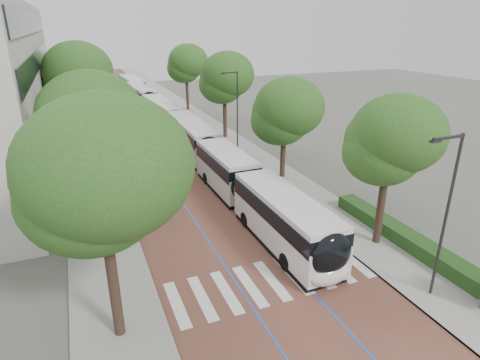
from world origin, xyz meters
The scene contains 20 objects.
ground centered at (0.00, 0.00, 0.00)m, with size 160.00×160.00×0.00m, color #51544C.
road centered at (0.00, 40.00, 0.01)m, with size 11.00×140.00×0.02m, color brown.
sidewalk_left centered at (-7.50, 40.00, 0.06)m, with size 4.00×140.00×0.12m, color gray.
sidewalk_right centered at (7.50, 40.00, 0.06)m, with size 4.00×140.00×0.12m, color gray.
kerb_left centered at (-5.60, 40.00, 0.06)m, with size 0.20×140.00×0.14m, color gray.
kerb_right centered at (5.60, 40.00, 0.06)m, with size 0.20×140.00×0.14m, color gray.
zebra_crossing centered at (0.20, 1.00, 0.03)m, with size 10.55×3.60×0.01m.
lane_line_left centered at (-1.60, 40.00, 0.02)m, with size 0.12×126.00×0.01m, color #2353B3.
lane_line_right centered at (1.60, 40.00, 0.02)m, with size 0.12×126.00×0.01m, color #2353B3.
hedge centered at (9.10, 0.00, 0.52)m, with size 1.20×14.00×0.80m, color #193B14.
streetlight_near centered at (6.62, -3.00, 4.82)m, with size 1.82×0.20×8.00m.
streetlight_far centered at (6.62, 22.00, 4.82)m, with size 1.82×0.20×8.00m.
lamp_post_left centered at (-6.10, 8.00, 4.12)m, with size 0.14×0.14×8.00m, color #2C2C2E.
trees_left centered at (-7.50, 22.92, 6.91)m, with size 6.48×60.86×10.32m.
trees_right centered at (7.70, 23.64, 6.22)m, with size 5.90×47.39×9.14m.
lead_bus centered at (2.39, 7.70, 1.63)m, with size 2.69×18.42×3.20m.
bus_queued_0 centered at (2.56, 23.54, 1.62)m, with size 2.73×12.44×3.20m.
bus_queued_1 centered at (2.31, 36.09, 1.62)m, with size 3.22×12.52×3.20m.
bus_queued_2 centered at (1.94, 50.34, 1.62)m, with size 3.21×12.52×3.20m.
bus_queued_3 centered at (2.30, 62.10, 1.62)m, with size 3.07×12.50×3.20m.
Camera 1 is at (-7.93, -14.40, 12.36)m, focal length 30.00 mm.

